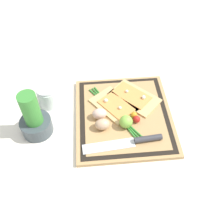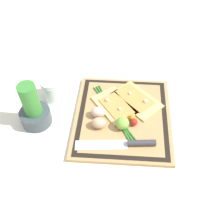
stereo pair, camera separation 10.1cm
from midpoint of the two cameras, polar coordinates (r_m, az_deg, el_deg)
ground_plane at (r=1.04m, az=5.36°, el=-1.57°), size 6.00×6.00×0.00m
cutting_board at (r=1.03m, az=5.40°, el=-1.25°), size 0.42×0.37×0.02m
pizza_slice_near at (r=1.08m, az=8.17°, el=2.55°), size 0.22×0.22×0.02m
pizza_slice_far at (r=1.05m, az=3.64°, el=1.30°), size 0.21×0.20×0.02m
knife at (r=0.94m, az=7.07°, el=-7.04°), size 0.06×0.29×0.02m
egg_brown at (r=0.97m, az=0.32°, el=-2.60°), size 0.04×0.06×0.04m
egg_pink at (r=1.00m, az=0.07°, el=-0.23°), size 0.04×0.06×0.04m
lime at (r=0.97m, az=5.30°, el=-2.61°), size 0.05×0.05×0.05m
cherry_tomato_red at (r=0.99m, az=7.96°, el=-2.39°), size 0.03×0.03×0.03m
cherry_tomato_yellow at (r=1.00m, az=7.58°, el=-1.40°), size 0.03×0.03×0.03m
scallion_bunch at (r=1.02m, az=3.53°, el=-0.35°), size 0.30×0.19×0.01m
herb_pot at (r=1.00m, az=-13.70°, el=0.15°), size 0.12×0.12×0.19m
sauce_jar at (r=1.10m, az=-10.10°, el=4.54°), size 0.08×0.08×0.09m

